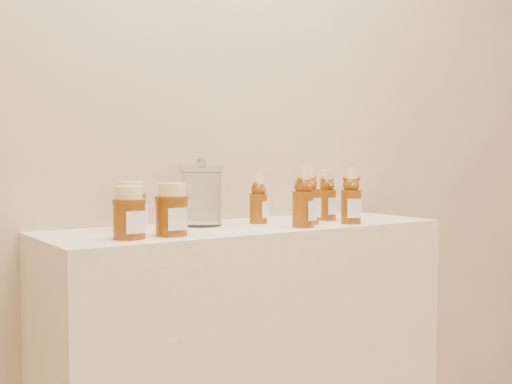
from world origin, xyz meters
TOP-DOWN VIEW (x-y plane):
  - wall_back at (0.00, 1.75)m, footprint 3.50×0.02m
  - display_table at (0.00, 1.55)m, footprint 1.20×0.40m
  - bear_bottle_back_left at (0.06, 1.59)m, footprint 0.07×0.07m
  - bear_bottle_back_mid at (0.18, 1.49)m, footprint 0.07×0.07m
  - bear_bottle_back_right at (0.30, 1.54)m, footprint 0.06×0.06m
  - bear_bottle_front_left at (0.10, 1.42)m, footprint 0.08×0.08m
  - bear_bottle_front_right at (0.29, 1.42)m, footprint 0.09×0.09m
  - honey_jar_left at (-0.41, 1.46)m, footprint 0.08×0.08m
  - honey_jar_back at (-0.33, 1.63)m, footprint 0.10×0.10m
  - honey_jar_front at (-0.29, 1.46)m, footprint 0.09×0.09m
  - glass_canister at (-0.12, 1.62)m, footprint 0.14×0.14m

SIDE VIEW (x-z plane):
  - display_table at x=0.00m, z-range 0.00..0.90m
  - honey_jar_left at x=-0.41m, z-range 0.90..1.03m
  - honey_jar_back at x=-0.33m, z-range 0.90..1.03m
  - honey_jar_front at x=-0.29m, z-range 0.90..1.03m
  - bear_bottle_back_left at x=0.06m, z-range 0.90..1.07m
  - bear_bottle_back_right at x=0.30m, z-range 0.90..1.08m
  - bear_bottle_front_right at x=0.29m, z-range 0.90..1.09m
  - glass_canister at x=-0.12m, z-range 0.90..1.09m
  - bear_bottle_front_left at x=0.10m, z-range 0.90..1.09m
  - bear_bottle_back_mid at x=0.18m, z-range 0.90..1.10m
  - wall_back at x=0.00m, z-range 0.00..2.70m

